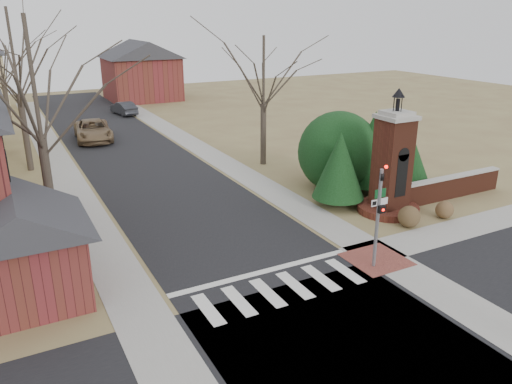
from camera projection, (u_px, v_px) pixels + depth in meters
ground at (293, 299)px, 18.22m from camera, size 120.00×120.00×0.00m
main_street at (134, 157)px, 36.56m from camera, size 8.00×70.00×0.01m
cross_street at (343, 344)px, 15.72m from camera, size 120.00×8.00×0.01m
crosswalk_zone at (281, 289)px, 18.89m from camera, size 8.00×2.20×0.02m
stop_bar at (263, 272)px, 20.14m from camera, size 8.00×0.35×0.02m
sidewalk_right_main at (200, 148)px, 38.85m from camera, size 2.00×60.00×0.02m
sidewalk_left at (59, 166)px, 34.27m from camera, size 2.00×60.00×0.02m
curb_apron at (376, 259)px, 21.17m from camera, size 2.40×2.40×0.02m
traffic_signal_pole at (379, 208)px, 19.73m from camera, size 0.28×0.41×4.50m
sign_post at (379, 206)px, 21.69m from camera, size 0.90×0.07×2.75m
brick_gate_monument at (391, 173)px, 25.62m from camera, size 3.20×3.20×6.47m
brick_garden_wall at (450, 187)px, 28.11m from camera, size 7.50×0.50×1.30m
garage_left at (20, 244)px, 17.47m from camera, size 4.80×4.80×4.29m
house_distant_right at (141, 69)px, 60.52m from camera, size 8.80×8.80×7.30m
evergreen_near at (340, 165)px, 26.46m from camera, size 2.80×2.80×4.10m
evergreen_mid at (373, 147)px, 28.81m from camera, size 3.40×3.40×4.70m
evergreen_far at (411, 159)px, 29.09m from camera, size 2.40×2.40×3.30m
evergreen_mass at (339, 149)px, 29.30m from camera, size 4.80×4.80×4.80m
bare_tree_0 at (32, 71)px, 20.07m from camera, size 8.05×8.05×11.15m
bare_tree_1 at (12, 46)px, 30.80m from camera, size 8.40×8.40×11.64m
bare_tree_3 at (264, 66)px, 32.62m from camera, size 7.00×7.00×9.70m
pickup_truck at (93, 130)px, 41.16m from camera, size 3.33×6.23×1.66m
distant_car at (124, 108)px, 51.88m from camera, size 2.11×4.36×1.38m
dry_shrub_left at (409, 217)px, 24.29m from camera, size 1.07×1.07×1.07m
dry_shrub_right at (445, 210)px, 25.39m from camera, size 0.90×0.90×0.90m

